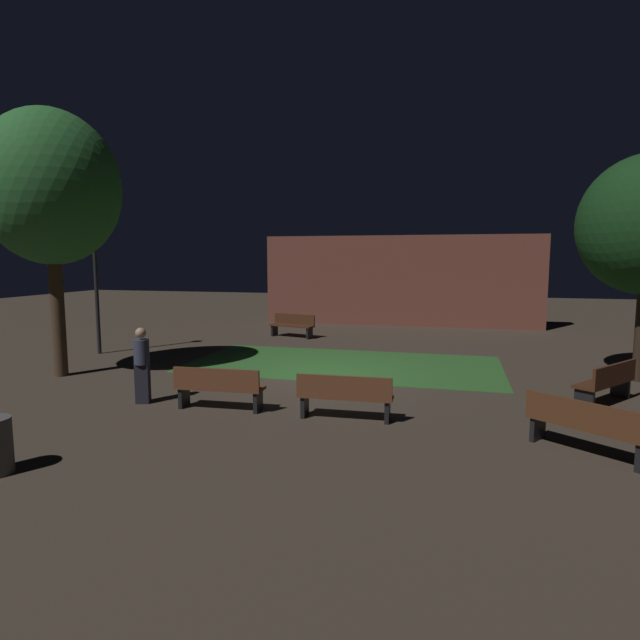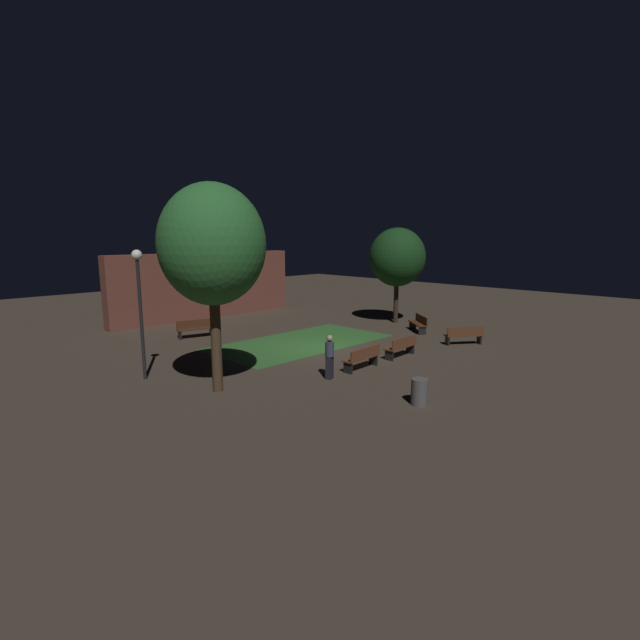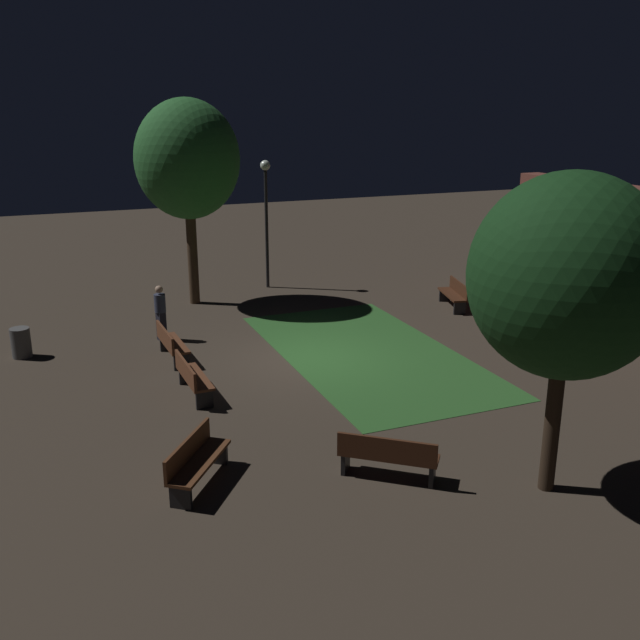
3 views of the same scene
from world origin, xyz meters
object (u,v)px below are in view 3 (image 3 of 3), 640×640
(bench_back_row, at_px, (192,377))
(tree_back_left, at_px, (187,160))
(bench_path_side, at_px, (455,294))
(tree_left_canopy, at_px, (568,277))
(bench_corner, at_px, (388,455))
(lamp_post_path_center, at_px, (266,202))
(bench_lawn_edge, at_px, (196,460))
(trash_bin, at_px, (21,343))
(bench_by_lamp, at_px, (171,343))
(pedestrian, at_px, (160,312))

(bench_back_row, xyz_separation_m, tree_back_left, (-7.91, 1.81, 4.29))
(bench_path_side, xyz_separation_m, tree_left_canopy, (10.51, -4.79, 3.36))
(bench_back_row, distance_m, bench_corner, 5.66)
(bench_back_row, bearing_deg, bench_path_side, 112.81)
(bench_path_side, height_order, lamp_post_path_center, lamp_post_path_center)
(bench_path_side, bearing_deg, bench_back_row, -67.19)
(bench_lawn_edge, distance_m, lamp_post_path_center, 14.39)
(tree_left_canopy, relative_size, trash_bin, 6.85)
(trash_bin, bearing_deg, bench_path_side, 88.92)
(bench_by_lamp, relative_size, lamp_post_path_center, 0.39)
(tree_back_left, bearing_deg, tree_left_canopy, 12.16)
(bench_lawn_edge, bearing_deg, bench_path_side, 127.51)
(bench_by_lamp, xyz_separation_m, bench_back_row, (2.58, -0.00, 0.00))
(bench_lawn_edge, distance_m, tree_back_left, 12.90)
(tree_back_left, bearing_deg, bench_back_row, -12.90)
(bench_path_side, height_order, bench_lawn_edge, same)
(bench_by_lamp, xyz_separation_m, lamp_post_path_center, (-6.44, 4.79, 2.65))
(bench_back_row, relative_size, lamp_post_path_center, 0.39)
(bench_path_side, distance_m, trash_bin, 13.36)
(bench_back_row, xyz_separation_m, pedestrian, (-4.36, 0.07, 0.37))
(pedestrian, bearing_deg, trash_bin, -89.51)
(tree_back_left, height_order, tree_left_canopy, tree_back_left)
(bench_path_side, relative_size, trash_bin, 2.30)
(bench_lawn_edge, xyz_separation_m, trash_bin, (-8.30, -2.87, -0.08))
(bench_corner, xyz_separation_m, bench_lawn_edge, (-1.14, -3.23, 0.00))
(bench_path_side, xyz_separation_m, lamp_post_path_center, (-4.95, -4.90, 2.65))
(bench_lawn_edge, height_order, trash_bin, bench_lawn_edge)
(bench_lawn_edge, xyz_separation_m, lamp_post_path_center, (-12.99, 5.58, 2.65))
(bench_back_row, height_order, bench_corner, same)
(tree_back_left, xyz_separation_m, pedestrian, (3.55, -1.74, -3.92))
(bench_by_lamp, xyz_separation_m, bench_path_side, (-1.49, 9.69, 0.00))
(pedestrian, bearing_deg, bench_by_lamp, -2.31)
(bench_corner, bearing_deg, trash_bin, -147.11)
(bench_corner, bearing_deg, bench_lawn_edge, -109.41)
(tree_back_left, height_order, lamp_post_path_center, tree_back_left)
(bench_path_side, bearing_deg, tree_back_left, -115.97)
(tree_back_left, relative_size, pedestrian, 4.18)
(trash_bin, bearing_deg, pedestrian, 90.49)
(bench_back_row, height_order, bench_lawn_edge, same)
(bench_corner, distance_m, bench_lawn_edge, 3.43)
(bench_corner, xyz_separation_m, trash_bin, (-9.44, -6.10, -0.08))
(tree_left_canopy, bearing_deg, bench_path_side, 155.51)
(tree_left_canopy, bearing_deg, trash_bin, -141.48)
(bench_path_side, relative_size, tree_left_canopy, 0.34)
(tree_back_left, relative_size, tree_left_canopy, 1.21)
(trash_bin, bearing_deg, tree_left_canopy, 38.52)
(bench_by_lamp, xyz_separation_m, pedestrian, (-1.78, 0.07, 0.37))
(tree_left_canopy, distance_m, lamp_post_path_center, 15.47)
(bench_corner, bearing_deg, tree_left_canopy, 61.73)
(tree_left_canopy, height_order, lamp_post_path_center, tree_left_canopy)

